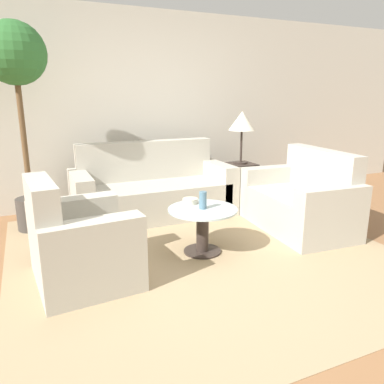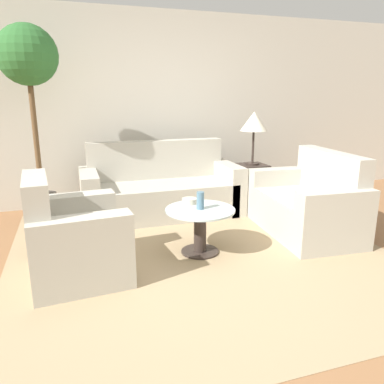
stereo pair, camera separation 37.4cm
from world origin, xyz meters
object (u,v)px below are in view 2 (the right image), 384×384
Objects in this scene: coffee_table at (200,225)px; table_lamp at (254,123)px; sofa_main at (161,191)px; loveseat at (310,206)px; potted_plant at (30,78)px; armchair at (71,243)px; vase at (200,200)px; bowl at (190,201)px.

table_lamp is at bearing 47.55° from coffee_table.
loveseat is at bearing -39.46° from sofa_main.
potted_plant reaches higher than sofa_main.
armchair reaches higher than vase.
vase is (0.00, -0.00, 0.24)m from coffee_table.
loveseat is 0.62× the size of potted_plant.
vase is (1.49, -1.38, -1.14)m from potted_plant.
sofa_main is 2.08× the size of armchair.
armchair is 1.19m from coffee_table.
table_lamp is at bearing -1.06° from potted_plant.
sofa_main is 1.82m from armchair.
bowl is at bearing -87.42° from loveseat.
sofa_main is 1.36m from vase.
potted_plant reaches higher than armchair.
sofa_main reaches higher than vase.
coffee_table is (-1.35, -0.17, -0.01)m from loveseat.
vase is at bearing -78.51° from bowl.
table_lamp is at bearing -0.12° from sofa_main.
sofa_main is at bearing -42.46° from armchair.
potted_plant is 13.40× the size of vase.
potted_plant reaches higher than vase.
loveseat is 1.38m from vase.
armchair reaches higher than bowl.
potted_plant is (-0.30, 1.49, 1.38)m from armchair.
coffee_table is at bearing -78.67° from bowl.
coffee_table is 4.40× the size of bowl.
armchair is 0.42× the size of potted_plant.
bowl is (1.14, 0.31, 0.18)m from armchair.
potted_plant reaches higher than bowl.
loveseat is 1.40m from bowl.
vase is at bearing -78.80° from loveseat.
loveseat is 8.27× the size of vase.
table_lamp reaches higher than loveseat.
sofa_main is at bearing 91.35° from bowl.
sofa_main is 11.82× the size of vase.
sofa_main is at bearing 179.88° from table_lamp.
armchair is 1.21m from vase.
sofa_main reaches higher than bowl.
armchair is at bearing -149.08° from table_lamp.
table_lamp is at bearing -63.76° from armchair.
table_lamp is at bearing 47.60° from vase.
armchair is 5.69× the size of vase.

